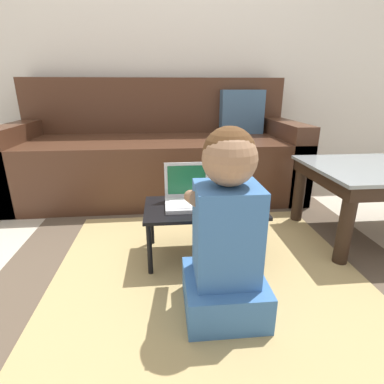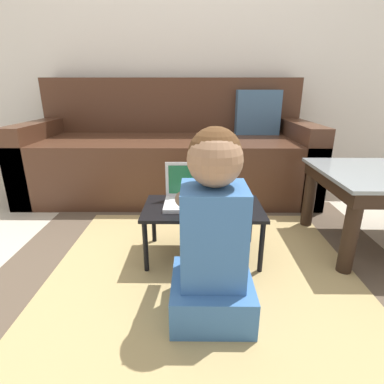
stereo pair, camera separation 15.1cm
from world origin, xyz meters
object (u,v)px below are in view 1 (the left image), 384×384
at_px(laptop_desk, 204,212).
at_px(person_seated, 226,234).
at_px(laptop, 188,198).
at_px(computer_mouse, 225,205).
at_px(couch, 158,154).

xyz_separation_m(laptop_desk, person_seated, (0.03, -0.41, 0.09)).
xyz_separation_m(laptop_desk, laptop, (-0.08, 0.03, 0.07)).
distance_m(laptop_desk, computer_mouse, 0.12).
relative_size(laptop, person_seated, 0.31).
xyz_separation_m(laptop_desk, computer_mouse, (0.10, -0.05, 0.05)).
height_order(laptop, person_seated, person_seated).
relative_size(laptop_desk, person_seated, 0.81).
bearing_deg(computer_mouse, laptop_desk, 154.36).
bearing_deg(laptop, couch, 98.49).
bearing_deg(laptop_desk, computer_mouse, -25.64).
relative_size(couch, laptop_desk, 3.77).
height_order(computer_mouse, person_seated, person_seated).
distance_m(couch, person_seated, 1.52).
distance_m(laptop, computer_mouse, 0.19).
bearing_deg(laptop_desk, couch, 102.29).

